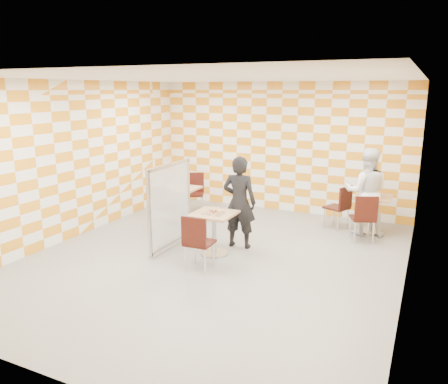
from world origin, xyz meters
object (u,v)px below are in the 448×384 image
at_px(man_dark, 239,202).
at_px(soda_bottle, 378,191).
at_px(chair_main_front, 197,239).
at_px(chair_empty_near, 161,204).
at_px(man_white, 366,192).
at_px(sport_bottle, 365,190).
at_px(main_table, 214,226).
at_px(chair_second_front, 364,215).
at_px(second_table, 372,208).
at_px(chair_empty_far, 195,189).
at_px(partition, 170,205).
at_px(chair_second_side, 341,204).
at_px(empty_table, 182,198).

bearing_deg(man_dark, soda_bottle, -144.38).
distance_m(chair_main_front, chair_empty_near, 2.33).
xyz_separation_m(man_white, sport_bottle, (-0.05, 0.25, -0.03)).
height_order(main_table, chair_second_front, chair_second_front).
distance_m(second_table, chair_empty_far, 3.95).
relative_size(chair_empty_near, man_dark, 0.55).
distance_m(chair_empty_near, chair_empty_far, 1.44).
xyz_separation_m(man_dark, soda_bottle, (2.16, 1.94, 0.01)).
relative_size(second_table, man_white, 0.43).
height_order(second_table, partition, partition).
xyz_separation_m(second_table, soda_bottle, (0.08, 0.02, 0.34)).
bearing_deg(chair_second_side, man_white, -8.36).
relative_size(chair_empty_near, chair_empty_far, 1.00).
distance_m(main_table, chair_second_side, 2.90).
height_order(second_table, chair_empty_near, chair_empty_near).
height_order(second_table, sport_bottle, sport_bottle).
bearing_deg(chair_empty_near, second_table, 22.99).
bearing_deg(chair_empty_near, sport_bottle, 24.74).
distance_m(chair_second_side, sport_bottle, 0.56).
bearing_deg(man_white, main_table, 32.81).
height_order(main_table, soda_bottle, soda_bottle).
bearing_deg(chair_second_front, man_white, 96.66).
height_order(second_table, chair_second_side, chair_second_side).
distance_m(partition, sport_bottle, 3.96).
bearing_deg(chair_second_side, soda_bottle, 11.36).
bearing_deg(chair_empty_far, sport_bottle, 4.49).
distance_m(chair_second_front, chair_empty_near, 4.00).
distance_m(chair_empty_near, soda_bottle, 4.37).
height_order(chair_main_front, man_dark, man_dark).
bearing_deg(chair_second_side, chair_empty_far, -178.05).
bearing_deg(chair_empty_near, empty_table, 83.11).
bearing_deg(chair_empty_far, man_white, 0.64).
height_order(main_table, partition, partition).
xyz_separation_m(main_table, chair_main_front, (0.10, -0.80, 0.04)).
bearing_deg(soda_bottle, sport_bottle, 169.25).
bearing_deg(chair_second_side, man_dark, -129.32).
height_order(second_table, man_white, man_white).
relative_size(second_table, empty_table, 1.00).
bearing_deg(man_white, man_dark, 28.54).
distance_m(chair_second_side, man_dark, 2.35).
height_order(chair_second_front, chair_empty_far, same).
relative_size(empty_table, partition, 0.48).
bearing_deg(second_table, chair_empty_far, -176.69).
bearing_deg(soda_bottle, chair_empty_far, -176.43).
distance_m(chair_second_front, soda_bottle, 0.83).
bearing_deg(empty_table, chair_empty_far, 97.11).
distance_m(second_table, soda_bottle, 0.35).
height_order(second_table, chair_empty_far, chair_empty_far).
height_order(main_table, second_table, same).
xyz_separation_m(chair_second_side, chair_empty_far, (-3.35, -0.11, 0.00)).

